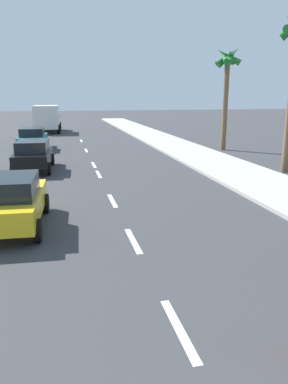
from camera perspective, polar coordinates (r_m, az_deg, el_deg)
The scene contains 14 objects.
ground_plane at distance 20.64m, azimuth -7.60°, elevation 3.90°, with size 160.00×160.00×0.00m, color #38383A.
sidewalk_strip at distance 24.10m, azimuth 8.39°, elevation 5.57°, with size 3.60×80.00×0.14m, color #B2ADA3.
lane_stripe_1 at distance 6.63m, azimuth 5.42°, elevation -20.22°, with size 0.16×1.80×0.01m, color white.
lane_stripe_2 at distance 10.05m, azimuth -1.67°, elevation -7.48°, with size 0.16×1.80×0.01m, color white.
lane_stripe_3 at distance 13.81m, azimuth -4.88°, elevation -1.34°, with size 0.16×1.80×0.01m, color white.
lane_stripe_4 at distance 18.56m, azimuth -6.99°, elevation 2.73°, with size 0.16×1.80×0.01m, color white.
lane_stripe_5 at distance 21.11m, azimuth -7.73°, elevation 4.15°, with size 0.16×1.80×0.01m, color white.
lane_stripe_6 at distance 26.88m, azimuth -8.87°, elevation 6.33°, with size 0.16×1.80×0.01m, color white.
lane_stripe_7 at distance 32.79m, azimuth -9.62°, elevation 7.77°, with size 0.16×1.80×0.01m, color white.
parked_car_yellow at distance 11.41m, azimuth -19.60°, elevation -1.24°, with size 1.95×3.90×1.57m.
parked_car_black at distance 20.06m, azimuth -16.66°, elevation 5.54°, with size 2.04×4.11×1.57m.
parked_car_teal at distance 28.07m, azimuth -16.71°, elevation 7.96°, with size 2.10×4.35×1.57m.
delivery_truck at distance 41.34m, azimuth -14.67°, elevation 10.96°, with size 2.86×6.32×2.80m.
palm_tree_far at distance 27.27m, azimuth 12.63°, elevation 17.80°, with size 1.86×1.69×7.12m.
Camera 1 is at (-1.76, -0.21, 3.78)m, focal length 34.70 mm.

